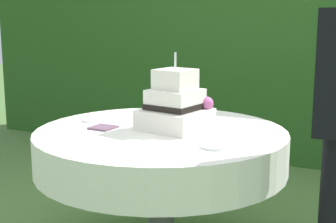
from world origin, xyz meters
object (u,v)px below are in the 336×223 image
(cake_table, at_px, (161,150))
(serving_plate_far, at_px, (93,120))
(napkin_stack, at_px, (103,128))
(wedding_cake, at_px, (176,106))
(serving_plate_near, at_px, (214,147))

(cake_table, xyz_separation_m, serving_plate_far, (-0.47, 0.03, 0.12))
(napkin_stack, bearing_deg, cake_table, 20.11)
(wedding_cake, relative_size, serving_plate_near, 3.25)
(serving_plate_far, bearing_deg, wedding_cake, 3.23)
(wedding_cake, relative_size, serving_plate_far, 3.51)
(wedding_cake, distance_m, serving_plate_near, 0.45)
(cake_table, relative_size, serving_plate_far, 11.48)
(serving_plate_near, bearing_deg, napkin_stack, 170.97)
(napkin_stack, bearing_deg, wedding_cake, 24.75)
(wedding_cake, xyz_separation_m, serving_plate_far, (-0.53, -0.03, -0.12))
(serving_plate_near, height_order, napkin_stack, same)
(wedding_cake, distance_m, napkin_stack, 0.42)
(cake_table, bearing_deg, serving_plate_far, 176.64)
(cake_table, distance_m, serving_plate_near, 0.47)
(serving_plate_near, bearing_deg, wedding_cake, 140.11)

